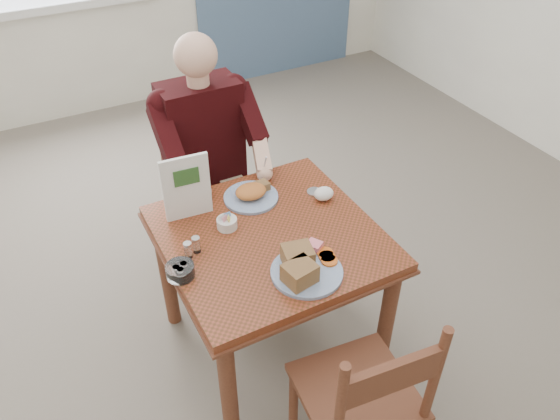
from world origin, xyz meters
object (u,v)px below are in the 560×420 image
chair_far (207,189)px  near_plate (303,267)px  table (270,252)px  far_plate (252,194)px  diner (208,146)px  chair_near (363,400)px

chair_far → near_plate: bearing=-89.7°
table → near_plate: bearing=-88.7°
far_plate → table: bearing=-98.6°
near_plate → far_plate: (0.03, 0.55, -0.01)m
near_plate → far_plate: size_ratio=1.11×
diner → far_plate: size_ratio=4.93×
table → chair_near: (0.01, -0.73, -0.16)m
diner → near_plate: 0.99m
table → chair_far: chair_far is taller
table → diner: bearing=90.0°
chair_far → diner: 0.34m
near_plate → diner: bearing=90.4°
chair_far → table: bearing=-90.0°
chair_far → far_plate: bearing=-85.6°
diner → near_plate: (0.01, -0.99, -0.02)m
chair_near → diner: diner is taller
near_plate → chair_near: bearing=-88.9°
far_plate → chair_near: bearing=-91.5°
chair_near → diner: 1.47m
diner → table: bearing=-90.0°
chair_far → near_plate: 1.12m
chair_near → near_plate: (-0.01, 0.45, 0.31)m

